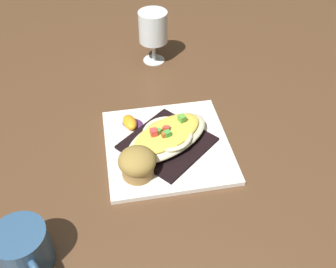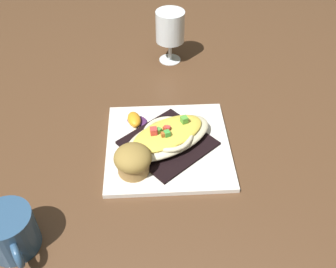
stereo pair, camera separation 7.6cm
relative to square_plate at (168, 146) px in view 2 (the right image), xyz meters
The scene contains 8 objects.
ground_plane 0.01m from the square_plate, ahead, with size 2.60×2.60×0.00m, color brown.
square_plate is the anchor object (origin of this frame).
folded_napkin 0.01m from the square_plate, ahead, with size 0.17×0.16×0.01m, color black.
gratin_dish 0.03m from the square_plate, 33.24° to the left, with size 0.22×0.21×0.05m.
muffin 0.11m from the square_plate, 55.24° to the left, with size 0.08×0.08×0.06m.
orange_garnish 0.10m from the square_plate, 35.73° to the right, with size 0.06×0.06×0.02m.
coffee_mug 0.36m from the square_plate, 49.39° to the left, with size 0.09×0.11×0.08m.
stemmed_glass 0.36m from the square_plate, 83.82° to the right, with size 0.08×0.08×0.15m.
Camera 2 is at (-0.08, 0.60, 0.61)m, focal length 41.89 mm.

